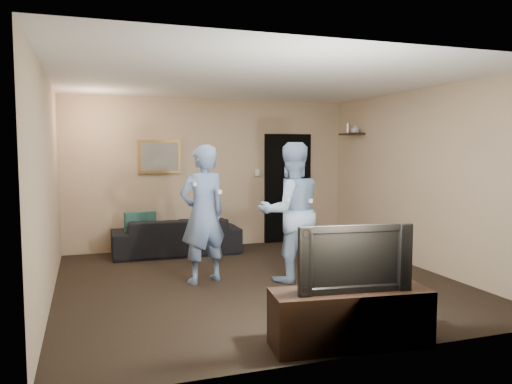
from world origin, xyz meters
name	(u,v)px	position (x,y,z in m)	size (l,w,h in m)	color
ground	(257,281)	(0.00, 0.00, 0.00)	(5.00, 5.00, 0.00)	black
ceiling	(257,80)	(0.00, 0.00, 2.60)	(5.00, 5.00, 0.04)	silver
wall_back	(211,173)	(0.00, 2.50, 1.30)	(5.00, 0.04, 2.60)	tan
wall_front	(357,203)	(0.00, -2.50, 1.30)	(5.00, 0.04, 2.60)	tan
wall_left	(48,187)	(-2.50, 0.00, 1.30)	(0.04, 5.00, 2.60)	tan
wall_right	(420,179)	(2.50, 0.00, 1.30)	(0.04, 5.00, 2.60)	tan
sofa	(176,236)	(-0.70, 2.05, 0.30)	(2.06, 0.80, 0.60)	black
throw_pillow	(140,227)	(-1.28, 2.05, 0.48)	(0.49, 0.16, 0.49)	#16443E
painting_frame	(159,157)	(-0.90, 2.48, 1.60)	(0.72, 0.05, 0.57)	olive
painting_canvas	(160,157)	(-0.90, 2.45, 1.60)	(0.62, 0.01, 0.47)	slate
doorway	(288,188)	(1.45, 2.47, 1.00)	(0.90, 0.06, 2.00)	black
light_switch	(257,173)	(0.85, 2.48, 1.30)	(0.08, 0.02, 0.12)	silver
wall_shelf	(352,134)	(2.39, 1.80, 1.99)	(0.20, 0.60, 0.03)	black
shelf_vase	(355,129)	(2.39, 1.68, 2.08)	(0.14, 0.14, 0.15)	silver
shelf_figurine	(348,128)	(2.39, 1.93, 2.09)	(0.06, 0.06, 0.18)	silver
tv_console	(350,318)	(0.09, -2.28, 0.25)	(1.41, 0.45, 0.50)	black
television	(351,257)	(0.09, -2.28, 0.80)	(1.02, 0.13, 0.59)	black
wii_player_left	(203,214)	(-0.67, 0.20, 0.89)	(0.75, 0.61, 1.79)	#6B88B9
wii_player_right	(291,212)	(0.44, -0.08, 0.91)	(0.89, 0.70, 1.82)	#99B8DF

